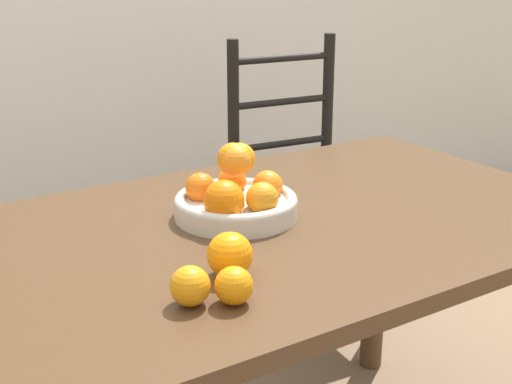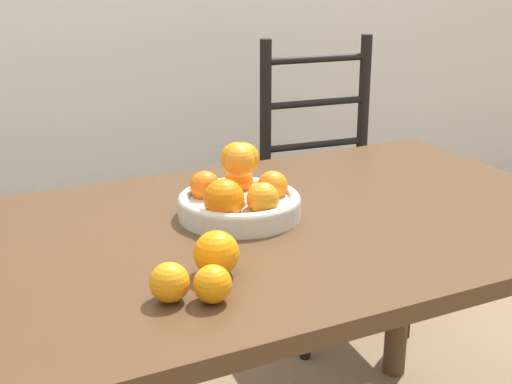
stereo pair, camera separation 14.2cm
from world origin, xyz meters
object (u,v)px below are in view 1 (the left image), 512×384
(orange_loose_0, at_px, (190,286))
(orange_loose_1, at_px, (230,255))
(fruit_bowl, at_px, (236,196))
(orange_loose_2, at_px, (234,286))
(chair_right, at_px, (300,193))

(orange_loose_0, height_order, orange_loose_1, orange_loose_1)
(fruit_bowl, relative_size, orange_loose_1, 3.24)
(orange_loose_0, height_order, orange_loose_2, orange_loose_0)
(orange_loose_0, bearing_deg, fruit_bowl, 48.19)
(orange_loose_0, relative_size, chair_right, 0.07)
(orange_loose_1, height_order, chair_right, chair_right)
(orange_loose_2, relative_size, chair_right, 0.06)
(fruit_bowl, xyz_separation_m, orange_loose_1, (-0.16, -0.24, -0.01))
(orange_loose_2, height_order, chair_right, chair_right)
(fruit_bowl, bearing_deg, orange_loose_0, -131.81)
(orange_loose_0, bearing_deg, orange_loose_1, 27.85)
(orange_loose_1, relative_size, chair_right, 0.08)
(orange_loose_2, distance_m, chair_right, 1.37)
(fruit_bowl, distance_m, orange_loose_2, 0.39)
(fruit_bowl, relative_size, orange_loose_2, 4.14)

